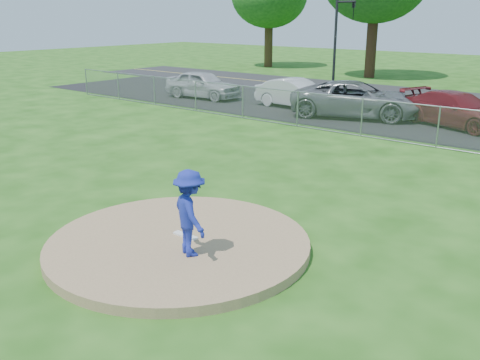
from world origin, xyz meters
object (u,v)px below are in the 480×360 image
at_px(parked_car_silver, 203,84).
at_px(parked_car_white, 296,93).
at_px(traffic_cone, 311,103).
at_px(parked_car_gray, 356,99).
at_px(traffic_signal_left, 339,36).
at_px(pitcher, 190,213).
at_px(parked_car_darkred, 457,110).

xyz_separation_m(parked_car_silver, parked_car_white, (5.93, 0.64, -0.05)).
relative_size(traffic_cone, parked_car_white, 0.18).
xyz_separation_m(parked_car_silver, parked_car_gray, (9.53, 0.23, 0.05)).
xyz_separation_m(traffic_signal_left, parked_car_gray, (4.65, -6.41, -2.52)).
relative_size(pitcher, parked_car_darkred, 0.34).
height_order(pitcher, parked_car_white, pitcher).
bearing_deg(traffic_signal_left, parked_car_gray, -54.05).
bearing_deg(traffic_signal_left, traffic_cone, -71.41).
height_order(traffic_cone, parked_car_silver, parked_car_silver).
distance_m(traffic_cone, parked_car_silver, 7.02).
bearing_deg(parked_car_darkred, parked_car_gray, 118.19).
bearing_deg(parked_car_silver, traffic_signal_left, -41.02).
relative_size(pitcher, parked_car_gray, 0.28).
bearing_deg(traffic_cone, parked_car_gray, -2.48).
relative_size(traffic_signal_left, parked_car_white, 1.26).
relative_size(parked_car_silver, parked_car_darkred, 0.90).
xyz_separation_m(traffic_signal_left, traffic_cone, (2.12, -6.30, -2.95)).
height_order(traffic_cone, parked_car_darkred, parked_car_darkred).
bearing_deg(parked_car_silver, pitcher, -142.31).
relative_size(pitcher, parked_car_white, 0.38).
distance_m(traffic_signal_left, parked_car_white, 6.63).
xyz_separation_m(pitcher, parked_car_white, (-8.40, 16.34, -0.30)).
bearing_deg(parked_car_gray, parked_car_silver, 72.03).
bearing_deg(parked_car_darkred, traffic_cone, 114.18).
bearing_deg(pitcher, traffic_signal_left, -42.38).
distance_m(pitcher, parked_car_silver, 21.26).
distance_m(traffic_signal_left, traffic_cone, 7.27).
bearing_deg(traffic_cone, parked_car_silver, -177.18).
height_order(pitcher, parked_car_gray, pitcher).
distance_m(pitcher, parked_car_darkred, 16.61).
bearing_deg(traffic_cone, traffic_signal_left, 108.59).
bearing_deg(parked_car_darkred, parked_car_silver, 113.28).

